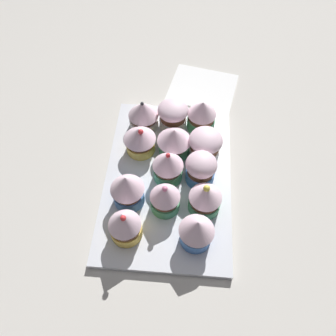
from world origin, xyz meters
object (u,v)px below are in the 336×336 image
at_px(cupcake_8, 175,115).
at_px(cupcake_6, 167,167).
at_px(cupcake_0, 197,231).
at_px(cupcake_3, 205,145).
at_px(cupcake_4, 202,115).
at_px(cupcake_12, 143,114).
at_px(cupcake_1, 205,198).
at_px(cupcake_9, 125,224).
at_px(cupcake_11, 140,139).
at_px(cupcake_10, 127,189).
at_px(cupcake_2, 201,170).
at_px(baking_tray, 168,178).
at_px(cupcake_7, 174,141).
at_px(cupcake_5, 168,197).
at_px(napkin, 203,87).

bearing_deg(cupcake_8, cupcake_6, 177.63).
height_order(cupcake_6, cupcake_8, cupcake_6).
distance_m(cupcake_0, cupcake_3, 0.18).
bearing_deg(cupcake_4, cupcake_12, 93.10).
height_order(cupcake_1, cupcake_9, cupcake_9).
height_order(cupcake_6, cupcake_12, cupcake_6).
height_order(cupcake_9, cupcake_11, cupcake_9).
bearing_deg(cupcake_9, cupcake_1, -64.95).
bearing_deg(cupcake_10, cupcake_1, -91.47).
bearing_deg(cupcake_6, cupcake_2, -89.79).
xyz_separation_m(baking_tray, cupcake_11, (0.06, 0.06, 0.04)).
height_order(cupcake_6, cupcake_11, cupcake_6).
distance_m(cupcake_8, cupcake_12, 0.06).
height_order(cupcake_6, cupcake_9, cupcake_9).
relative_size(cupcake_7, cupcake_10, 0.89).
distance_m(cupcake_1, cupcake_9, 0.14).
distance_m(cupcake_9, cupcake_10, 0.06).
xyz_separation_m(cupcake_9, cupcake_10, (0.06, 0.00, 0.00)).
bearing_deg(cupcake_0, cupcake_10, 61.62).
relative_size(cupcake_8, cupcake_11, 0.97).
bearing_deg(cupcake_5, cupcake_8, 0.22).
bearing_deg(cupcake_2, napkin, -0.27).
xyz_separation_m(cupcake_0, cupcake_9, (0.00, 0.12, 0.00)).
xyz_separation_m(cupcake_3, cupcake_9, (-0.18, 0.13, 0.01)).
bearing_deg(cupcake_5, cupcake_11, 27.30).
bearing_deg(napkin, cupcake_11, 148.57).
bearing_deg(cupcake_8, baking_tray, 178.31).
height_order(cupcake_10, napkin, cupcake_10).
bearing_deg(cupcake_2, cupcake_11, 62.21).
relative_size(baking_tray, cupcake_4, 5.07).
bearing_deg(cupcake_9, cupcake_8, -14.79).
height_order(cupcake_4, cupcake_8, cupcake_4).
xyz_separation_m(cupcake_1, cupcake_11, (0.12, 0.13, -0.00)).
bearing_deg(cupcake_9, cupcake_11, -0.56).
height_order(cupcake_5, cupcake_7, cupcake_5).
bearing_deg(cupcake_12, cupcake_11, -179.53).
relative_size(cupcake_10, cupcake_12, 1.13).
bearing_deg(cupcake_11, cupcake_5, -152.70).
relative_size(cupcake_4, cupcake_5, 0.98).
relative_size(baking_tray, cupcake_9, 4.60).
bearing_deg(cupcake_4, cupcake_7, 144.52).
height_order(cupcake_0, cupcake_6, cupcake_6).
xyz_separation_m(cupcake_2, napkin, (0.26, -0.00, -0.04)).
xyz_separation_m(baking_tray, cupcake_9, (-0.12, 0.06, 0.04)).
relative_size(cupcake_1, cupcake_7, 1.02).
bearing_deg(cupcake_6, cupcake_9, 152.99).
xyz_separation_m(cupcake_0, cupcake_12, (0.25, 0.12, -0.00)).
xyz_separation_m(cupcake_0, cupcake_7, (0.18, 0.05, -0.00)).
height_order(cupcake_1, cupcake_10, cupcake_10).
bearing_deg(cupcake_0, cupcake_6, 25.93).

